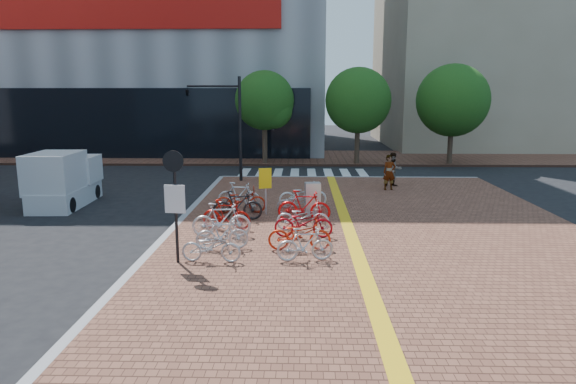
{
  "coord_description": "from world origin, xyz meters",
  "views": [
    {
      "loc": [
        0.39,
        -15.85,
        4.69
      ],
      "look_at": [
        -0.07,
        1.59,
        1.3
      ],
      "focal_mm": 32.0,
      "sensor_mm": 36.0,
      "label": 1
    }
  ],
  "objects_px": {
    "bike_2": "(221,220)",
    "utility_box": "(313,199)",
    "bike_4": "(237,205)",
    "bike_13": "(303,195)",
    "pedestrian_b": "(394,170)",
    "box_truck": "(64,180)",
    "bike_9": "(303,223)",
    "notice_sign": "(175,193)",
    "bike_10": "(303,217)",
    "pedestrian_a": "(389,172)",
    "traffic_light_pole": "(216,109)",
    "bike_7": "(305,245)",
    "bike_3": "(226,215)",
    "bike_5": "(240,200)",
    "bike_0": "(211,247)",
    "bike_12": "(299,203)",
    "yellow_sign": "(266,182)",
    "bike_11": "(304,206)",
    "bike_6": "(239,195)",
    "bike_8": "(299,234)",
    "bike_1": "(222,234)"
  },
  "relations": [
    {
      "from": "bike_4",
      "to": "pedestrian_a",
      "type": "relative_size",
      "value": 1.08
    },
    {
      "from": "bike_4",
      "to": "bike_9",
      "type": "height_order",
      "value": "bike_4"
    },
    {
      "from": "pedestrian_b",
      "to": "box_truck",
      "type": "distance_m",
      "value": 15.03
    },
    {
      "from": "bike_9",
      "to": "utility_box",
      "type": "bearing_deg",
      "value": -4.85
    },
    {
      "from": "bike_7",
      "to": "bike_9",
      "type": "height_order",
      "value": "bike_9"
    },
    {
      "from": "bike_3",
      "to": "bike_6",
      "type": "relative_size",
      "value": 0.99
    },
    {
      "from": "bike_8",
      "to": "bike_12",
      "type": "xyz_separation_m",
      "value": [
        -0.05,
        4.49,
        -0.05
      ]
    },
    {
      "from": "bike_0",
      "to": "bike_3",
      "type": "height_order",
      "value": "bike_3"
    },
    {
      "from": "bike_0",
      "to": "yellow_sign",
      "type": "height_order",
      "value": "yellow_sign"
    },
    {
      "from": "notice_sign",
      "to": "bike_8",
      "type": "bearing_deg",
      "value": 20.13
    },
    {
      "from": "yellow_sign",
      "to": "notice_sign",
      "type": "distance_m",
      "value": 6.06
    },
    {
      "from": "pedestrian_b",
      "to": "bike_0",
      "type": "bearing_deg",
      "value": -129.88
    },
    {
      "from": "traffic_light_pole",
      "to": "box_truck",
      "type": "relative_size",
      "value": 1.32
    },
    {
      "from": "bike_13",
      "to": "traffic_light_pole",
      "type": "height_order",
      "value": "traffic_light_pole"
    },
    {
      "from": "bike_9",
      "to": "box_truck",
      "type": "relative_size",
      "value": 0.46
    },
    {
      "from": "bike_10",
      "to": "bike_13",
      "type": "bearing_deg",
      "value": 0.95
    },
    {
      "from": "bike_0",
      "to": "bike_13",
      "type": "bearing_deg",
      "value": -17.43
    },
    {
      "from": "bike_6",
      "to": "bike_7",
      "type": "xyz_separation_m",
      "value": [
        2.61,
        -6.64,
        -0.04
      ]
    },
    {
      "from": "bike_8",
      "to": "pedestrian_b",
      "type": "bearing_deg",
      "value": -24.9
    },
    {
      "from": "pedestrian_b",
      "to": "yellow_sign",
      "type": "xyz_separation_m",
      "value": [
        -5.86,
        -6.09,
        0.4
      ]
    },
    {
      "from": "bike_7",
      "to": "bike_12",
      "type": "distance_m",
      "value": 5.49
    },
    {
      "from": "bike_11",
      "to": "pedestrian_b",
      "type": "relative_size",
      "value": 1.14
    },
    {
      "from": "pedestrian_b",
      "to": "utility_box",
      "type": "relative_size",
      "value": 1.35
    },
    {
      "from": "bike_3",
      "to": "bike_12",
      "type": "distance_m",
      "value": 3.27
    },
    {
      "from": "bike_7",
      "to": "utility_box",
      "type": "height_order",
      "value": "utility_box"
    },
    {
      "from": "bike_13",
      "to": "bike_4",
      "type": "bearing_deg",
      "value": 120.86
    },
    {
      "from": "bike_12",
      "to": "yellow_sign",
      "type": "relative_size",
      "value": 0.94
    },
    {
      "from": "bike_3",
      "to": "bike_10",
      "type": "bearing_deg",
      "value": -82.48
    },
    {
      "from": "bike_3",
      "to": "pedestrian_a",
      "type": "height_order",
      "value": "pedestrian_a"
    },
    {
      "from": "bike_1",
      "to": "bike_3",
      "type": "relative_size",
      "value": 0.92
    },
    {
      "from": "bike_9",
      "to": "pedestrian_b",
      "type": "bearing_deg",
      "value": -24.11
    },
    {
      "from": "bike_10",
      "to": "utility_box",
      "type": "relative_size",
      "value": 1.44
    },
    {
      "from": "bike_4",
      "to": "bike_13",
      "type": "relative_size",
      "value": 0.92
    },
    {
      "from": "bike_0",
      "to": "bike_6",
      "type": "bearing_deg",
      "value": 3.26
    },
    {
      "from": "utility_box",
      "to": "traffic_light_pole",
      "type": "distance_m",
      "value": 9.49
    },
    {
      "from": "bike_0",
      "to": "bike_1",
      "type": "distance_m",
      "value": 1.15
    },
    {
      "from": "bike_13",
      "to": "pedestrian_b",
      "type": "bearing_deg",
      "value": -53.48
    },
    {
      "from": "bike_8",
      "to": "bike_11",
      "type": "height_order",
      "value": "bike_11"
    },
    {
      "from": "bike_4",
      "to": "pedestrian_a",
      "type": "distance_m",
      "value": 8.85
    },
    {
      "from": "bike_7",
      "to": "traffic_light_pole",
      "type": "bearing_deg",
      "value": 10.95
    },
    {
      "from": "bike_8",
      "to": "bike_13",
      "type": "xyz_separation_m",
      "value": [
        0.11,
        5.69,
        0.03
      ]
    },
    {
      "from": "pedestrian_a",
      "to": "box_truck",
      "type": "bearing_deg",
      "value": -176.69
    },
    {
      "from": "bike_2",
      "to": "utility_box",
      "type": "relative_size",
      "value": 1.51
    },
    {
      "from": "bike_13",
      "to": "bike_12",
      "type": "bearing_deg",
      "value": 161.19
    },
    {
      "from": "bike_9",
      "to": "notice_sign",
      "type": "height_order",
      "value": "notice_sign"
    },
    {
      "from": "bike_6",
      "to": "bike_8",
      "type": "xyz_separation_m",
      "value": [
        2.45,
        -5.65,
        -0.03
      ]
    },
    {
      "from": "bike_10",
      "to": "pedestrian_a",
      "type": "height_order",
      "value": "pedestrian_a"
    },
    {
      "from": "bike_7",
      "to": "bike_13",
      "type": "bearing_deg",
      "value": -7.77
    },
    {
      "from": "bike_4",
      "to": "bike_5",
      "type": "bearing_deg",
      "value": -3.13
    },
    {
      "from": "pedestrian_a",
      "to": "bike_5",
      "type": "bearing_deg",
      "value": -151.72
    }
  ]
}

